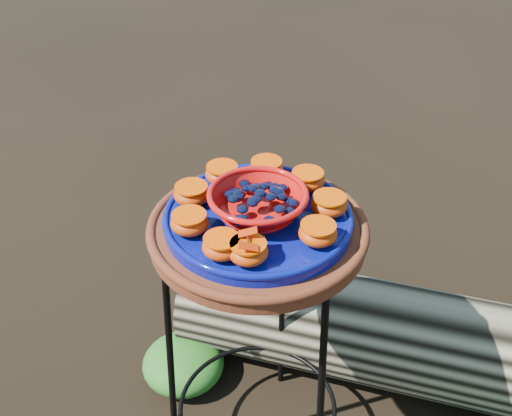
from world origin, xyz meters
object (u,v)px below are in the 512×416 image
(terracotta_saucer, at_px, (258,232))
(driftwood_log, at_px, (466,352))
(cobalt_plate, at_px, (258,220))
(plant_stand, at_px, (258,353))
(red_bowl, at_px, (258,204))

(terracotta_saucer, bearing_deg, driftwood_log, 35.47)
(cobalt_plate, distance_m, driftwood_log, 0.85)
(driftwood_log, bearing_deg, plant_stand, -144.53)
(plant_stand, height_order, red_bowl, red_bowl)
(plant_stand, xyz_separation_m, cobalt_plate, (0.00, 0.00, 0.40))
(terracotta_saucer, height_order, cobalt_plate, cobalt_plate)
(plant_stand, relative_size, driftwood_log, 0.43)
(driftwood_log, bearing_deg, red_bowl, -144.53)
(cobalt_plate, bearing_deg, terracotta_saucer, 0.00)
(terracotta_saucer, bearing_deg, cobalt_plate, 0.00)
(plant_stand, height_order, driftwood_log, plant_stand)
(red_bowl, bearing_deg, plant_stand, 0.00)
(terracotta_saucer, relative_size, driftwood_log, 0.27)
(plant_stand, xyz_separation_m, driftwood_log, (0.50, 0.36, -0.20))
(plant_stand, bearing_deg, terracotta_saucer, 0.00)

